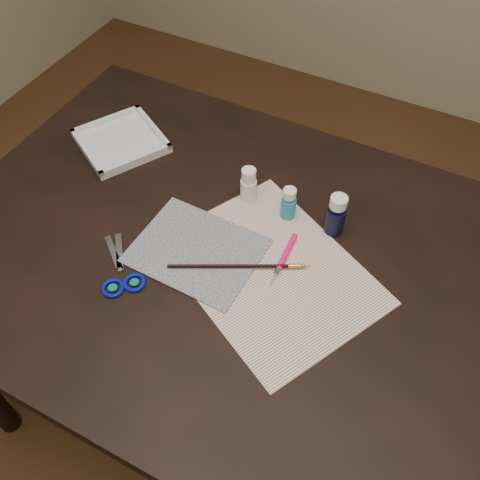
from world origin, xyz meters
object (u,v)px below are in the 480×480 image
at_px(paint_bottle_navy, 336,215).
at_px(paper, 270,271).
at_px(paint_bottle_white, 249,185).
at_px(scissors, 116,265).
at_px(canvas, 197,251).
at_px(palette_tray, 121,141).
at_px(paint_bottle_cyan, 289,203).

bearing_deg(paint_bottle_navy, paper, -114.72).
distance_m(paint_bottle_white, scissors, 0.33).
distance_m(paper, scissors, 0.32).
bearing_deg(paint_bottle_white, paint_bottle_navy, 0.12).
bearing_deg(paper, canvas, -170.92).
relative_size(paint_bottle_navy, palette_tray, 0.53).
distance_m(paint_bottle_white, paint_bottle_navy, 0.20).
height_order(canvas, paint_bottle_cyan, paint_bottle_cyan).
xyz_separation_m(paint_bottle_navy, scissors, (-0.36, -0.29, -0.05)).
distance_m(paper, canvas, 0.16).
height_order(paint_bottle_cyan, palette_tray, paint_bottle_cyan).
relative_size(paper, scissors, 2.37).
height_order(canvas, paint_bottle_navy, paint_bottle_navy).
relative_size(paper, paint_bottle_cyan, 5.22).
distance_m(paint_bottle_cyan, palette_tray, 0.47).
bearing_deg(canvas, palette_tray, 148.37).
height_order(paint_bottle_cyan, scissors, paint_bottle_cyan).
distance_m(scissors, palette_tray, 0.38).
bearing_deg(paper, palette_tray, 159.78).
relative_size(canvas, paint_bottle_white, 2.89).
distance_m(paint_bottle_navy, scissors, 0.47).
xyz_separation_m(paint_bottle_white, paint_bottle_cyan, (0.10, -0.01, -0.00)).
bearing_deg(palette_tray, paint_bottle_white, -3.54).
distance_m(paint_bottle_white, palette_tray, 0.37).
xyz_separation_m(paper, paint_bottle_cyan, (-0.03, 0.15, 0.04)).
xyz_separation_m(paint_bottle_navy, palette_tray, (-0.57, 0.02, -0.04)).
height_order(paint_bottle_white, scissors, paint_bottle_white).
relative_size(paint_bottle_cyan, paint_bottle_navy, 0.80).
relative_size(canvas, paint_bottle_cyan, 3.19).
height_order(paper, paint_bottle_cyan, paint_bottle_cyan).
distance_m(canvas, paint_bottle_white, 0.19).
bearing_deg(scissors, palette_tray, -18.49).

